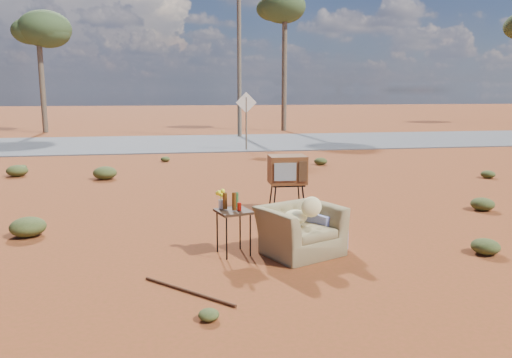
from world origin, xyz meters
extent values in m
plane|color=maroon|center=(0.00, 0.00, 0.00)|extent=(140.00, 140.00, 0.00)
cube|color=#565659|center=(0.00, 15.00, 0.02)|extent=(140.00, 7.00, 0.04)
imported|color=olive|center=(0.43, -0.09, 0.45)|extent=(1.21, 1.03, 0.90)
ellipsoid|color=#F7E496|center=(0.37, -0.06, 0.52)|extent=(0.32, 0.32, 0.19)
ellipsoid|color=#F7E496|center=(0.55, -0.23, 0.69)|extent=(0.29, 0.14, 0.29)
cube|color=navy|center=(0.83, 0.19, 0.26)|extent=(0.66, 0.79, 0.53)
cube|color=black|center=(0.80, 2.27, 0.54)|extent=(0.61, 0.47, 0.03)
cylinder|color=black|center=(0.52, 2.07, 0.27)|extent=(0.03, 0.03, 0.54)
cylinder|color=black|center=(1.06, 2.05, 0.27)|extent=(0.03, 0.03, 0.54)
cylinder|color=black|center=(0.53, 2.49, 0.27)|extent=(0.03, 0.03, 0.54)
cylinder|color=black|center=(1.07, 2.47, 0.27)|extent=(0.03, 0.03, 0.54)
cube|color=brown|center=(0.80, 2.27, 0.81)|extent=(0.68, 0.54, 0.52)
cube|color=gray|center=(0.70, 2.00, 0.81)|extent=(0.40, 0.03, 0.32)
cube|color=#472D19|center=(1.02, 1.99, 0.81)|extent=(0.15, 0.02, 0.37)
cube|color=#332112|center=(-0.48, 0.04, 0.61)|extent=(0.54, 0.54, 0.03)
cylinder|color=black|center=(-0.61, -0.18, 0.31)|extent=(0.02, 0.02, 0.61)
cylinder|color=black|center=(-0.27, -0.08, 0.31)|extent=(0.02, 0.02, 0.61)
cylinder|color=black|center=(-0.70, 0.16, 0.31)|extent=(0.02, 0.02, 0.61)
cylinder|color=black|center=(-0.36, 0.25, 0.31)|extent=(0.02, 0.02, 0.61)
cylinder|color=#4B290C|center=(-0.60, 0.05, 0.74)|extent=(0.06, 0.06, 0.23)
cylinder|color=#4B290C|center=(-0.48, -0.03, 0.75)|extent=(0.06, 0.06, 0.24)
cylinder|color=#265928|center=(-0.42, 0.15, 0.73)|extent=(0.05, 0.05, 0.21)
cylinder|color=#AA170D|center=(-0.41, -0.03, 0.68)|extent=(0.06, 0.06, 0.11)
cylinder|color=silver|center=(-0.65, 0.13, 0.69)|extent=(0.07, 0.07, 0.12)
ellipsoid|color=#FEFA1A|center=(-0.65, 0.13, 0.84)|extent=(0.14, 0.14, 0.10)
cylinder|color=#472113|center=(-1.16, -1.22, 0.02)|extent=(0.98, 0.99, 0.04)
cylinder|color=brown|center=(1.50, 12.00, 1.00)|extent=(0.06, 0.06, 2.00)
cube|color=silver|center=(1.50, 12.00, 1.80)|extent=(0.78, 0.04, 0.78)
cylinder|color=brown|center=(-8.00, 22.00, 3.00)|extent=(0.28, 0.28, 6.00)
ellipsoid|color=#374C27|center=(-8.00, 22.00, 5.50)|extent=(3.20, 3.20, 2.20)
cylinder|color=brown|center=(5.00, 21.00, 3.50)|extent=(0.28, 0.28, 7.00)
ellipsoid|color=#374C27|center=(5.00, 21.00, 6.50)|extent=(3.20, 3.20, 2.20)
cylinder|color=brown|center=(2.00, 17.50, 4.00)|extent=(0.20, 0.20, 8.00)
ellipsoid|color=#474D21|center=(4.50, 1.80, 0.12)|extent=(0.44, 0.44, 0.24)
ellipsoid|color=#474D21|center=(-3.00, 6.50, 0.17)|extent=(0.60, 0.60, 0.33)
ellipsoid|color=#474D21|center=(6.80, 5.00, 0.10)|extent=(0.36, 0.36, 0.20)
ellipsoid|color=#474D21|center=(3.20, 8.00, 0.11)|extent=(0.40, 0.40, 0.22)
ellipsoid|color=#474D21|center=(-1.50, 9.50, 0.08)|extent=(0.30, 0.30, 0.17)
camera|label=1|loc=(-1.30, -6.57, 2.25)|focal=35.00mm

